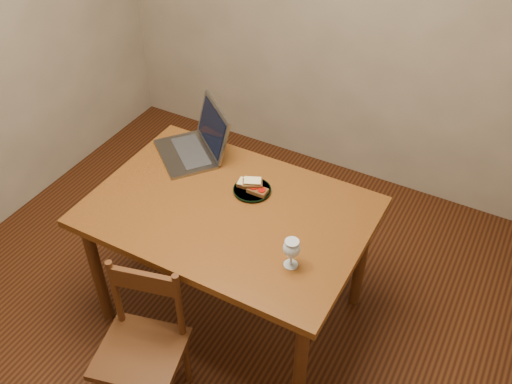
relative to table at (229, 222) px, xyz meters
The scene contains 9 objects.
floor 0.68m from the table, 116.71° to the right, with size 3.20×3.20×0.02m, color black.
table is the anchor object (origin of this frame).
chair 0.68m from the table, 96.75° to the right, with size 0.44×0.43×0.39m.
plate 0.19m from the table, 77.36° to the left, with size 0.19×0.19×0.02m, color black.
sandwich_cheese 0.21m from the table, 88.16° to the left, with size 0.09×0.06×0.03m, color #381E0C, non-canonical shape.
sandwich_tomato 0.21m from the table, 64.95° to the left, with size 0.10×0.06×0.03m, color #381E0C, non-canonical shape.
sandwich_top 0.22m from the table, 77.69° to the left, with size 0.09×0.06×0.03m, color #381E0C, non-canonical shape.
milk_glass 0.48m from the table, 23.34° to the right, with size 0.07×0.07×0.14m, color white, non-canonical shape.
laptop 0.50m from the table, 139.88° to the left, with size 0.48×0.48×0.26m.
Camera 1 is at (1.13, -1.56, 2.54)m, focal length 40.00 mm.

